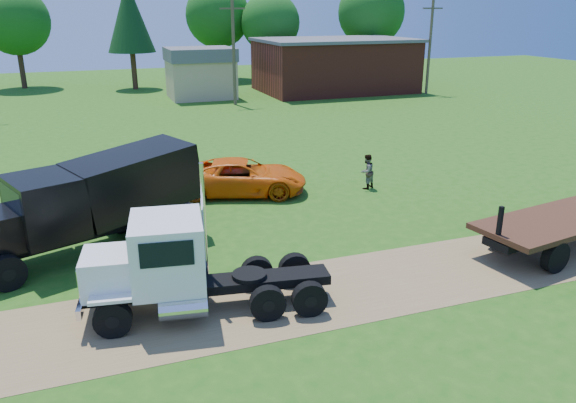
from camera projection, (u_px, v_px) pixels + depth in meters
name	position (u px, v px, depth m)	size (l,w,h in m)	color
ground	(340.00, 289.00, 17.50)	(140.00, 140.00, 0.00)	#1F5612
dirt_track	(340.00, 289.00, 17.50)	(120.00, 4.20, 0.01)	brown
white_semi_tractor	(172.00, 266.00, 15.72)	(7.19, 3.26, 4.25)	black
black_dump_truck	(95.00, 198.00, 19.74)	(8.27, 5.16, 3.56)	black
orange_pickup	(242.00, 177.00, 26.18)	(2.73, 5.93, 1.65)	#E9600A
spectator_b	(367.00, 172.00, 26.93)	(0.82, 0.64, 1.69)	#999999
brick_building	(334.00, 65.00, 57.95)	(15.40, 10.40, 5.30)	maroon
tan_shed	(201.00, 72.00, 53.49)	(6.20, 5.40, 4.70)	tan
utility_poles	(234.00, 51.00, 48.95)	(42.20, 0.28, 9.00)	#443827
tree_row	(179.00, 18.00, 60.98)	(56.47, 14.91, 11.68)	#321C14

